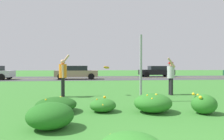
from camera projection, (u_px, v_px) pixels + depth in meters
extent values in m
plane|color=#387A2D|center=(109.00, 88.00, 12.32)|extent=(120.00, 120.00, 0.00)
cube|color=#424244|center=(101.00, 78.00, 23.14)|extent=(120.00, 8.66, 0.01)
cube|color=yellow|center=(101.00, 78.00, 23.14)|extent=(120.00, 0.16, 0.00)
sphere|color=yellow|center=(126.00, 137.00, 3.00)|extent=(0.07, 0.07, 0.07)
sphere|color=yellow|center=(111.00, 136.00, 2.95)|extent=(0.07, 0.07, 0.07)
ellipsoid|color=#2D7526|center=(153.00, 103.00, 5.78)|extent=(1.13, 1.01, 0.56)
sphere|color=yellow|center=(147.00, 95.00, 5.61)|extent=(0.05, 0.05, 0.05)
sphere|color=yellow|center=(152.00, 99.00, 5.41)|extent=(0.05, 0.05, 0.05)
sphere|color=yellow|center=(156.00, 95.00, 5.63)|extent=(0.07, 0.07, 0.07)
ellipsoid|color=#2D7526|center=(103.00, 105.00, 5.83)|extent=(0.79, 0.69, 0.39)
sphere|color=gold|center=(102.00, 102.00, 6.08)|extent=(0.05, 0.05, 0.05)
sphere|color=gold|center=(105.00, 97.00, 6.10)|extent=(0.09, 0.09, 0.09)
sphere|color=gold|center=(97.00, 100.00, 5.78)|extent=(0.05, 0.05, 0.05)
sphere|color=gold|center=(103.00, 105.00, 5.53)|extent=(0.06, 0.06, 0.06)
sphere|color=gold|center=(99.00, 103.00, 5.80)|extent=(0.06, 0.06, 0.06)
ellipsoid|color=#23661E|center=(50.00, 116.00, 4.24)|extent=(1.02, 0.96, 0.58)
sphere|color=yellow|center=(68.00, 112.00, 4.39)|extent=(0.06, 0.06, 0.06)
sphere|color=yellow|center=(51.00, 107.00, 4.47)|extent=(0.06, 0.06, 0.06)
sphere|color=yellow|center=(66.00, 109.00, 4.47)|extent=(0.09, 0.09, 0.09)
sphere|color=yellow|center=(60.00, 110.00, 4.22)|extent=(0.06, 0.06, 0.06)
sphere|color=yellow|center=(63.00, 111.00, 4.14)|extent=(0.06, 0.06, 0.06)
sphere|color=yellow|center=(47.00, 112.00, 4.42)|extent=(0.09, 0.09, 0.09)
ellipsoid|color=#1E5619|center=(56.00, 105.00, 5.80)|extent=(1.21, 1.25, 0.44)
sphere|color=yellow|center=(46.00, 100.00, 5.54)|extent=(0.06, 0.06, 0.06)
sphere|color=yellow|center=(51.00, 103.00, 5.89)|extent=(0.06, 0.06, 0.06)
sphere|color=yellow|center=(62.00, 98.00, 6.06)|extent=(0.06, 0.06, 0.06)
sphere|color=yellow|center=(61.00, 98.00, 5.95)|extent=(0.09, 0.09, 0.09)
ellipsoid|color=#2D7526|center=(204.00, 104.00, 5.59)|extent=(0.72, 0.66, 0.56)
sphere|color=yellow|center=(193.00, 94.00, 5.61)|extent=(0.08, 0.08, 0.08)
sphere|color=yellow|center=(200.00, 97.00, 5.39)|extent=(0.09, 0.09, 0.09)
sphere|color=yellow|center=(197.00, 101.00, 5.92)|extent=(0.07, 0.07, 0.07)
sphere|color=yellow|center=(209.00, 102.00, 5.47)|extent=(0.09, 0.09, 0.09)
sphere|color=yellow|center=(205.00, 99.00, 5.67)|extent=(0.06, 0.06, 0.06)
sphere|color=yellow|center=(203.00, 103.00, 5.49)|extent=(0.09, 0.09, 0.09)
sphere|color=yellow|center=(198.00, 95.00, 5.63)|extent=(0.07, 0.07, 0.07)
cube|color=#93969B|center=(141.00, 68.00, 7.50)|extent=(0.07, 0.10, 2.60)
cylinder|color=orange|center=(63.00, 71.00, 8.65)|extent=(0.34, 0.34, 0.61)
sphere|color=tan|center=(63.00, 62.00, 8.64)|extent=(0.21, 0.21, 0.21)
cylinder|color=black|center=(63.00, 87.00, 8.75)|extent=(0.14, 0.14, 0.87)
cylinder|color=black|center=(63.00, 88.00, 8.58)|extent=(0.14, 0.14, 0.87)
cylinder|color=tan|center=(65.00, 60.00, 8.85)|extent=(0.43, 0.10, 0.51)
cylinder|color=tan|center=(63.00, 71.00, 8.46)|extent=(0.11, 0.09, 0.58)
cylinder|color=#B2B2B7|center=(171.00, 72.00, 9.32)|extent=(0.34, 0.34, 0.57)
sphere|color=tan|center=(171.00, 64.00, 9.31)|extent=(0.21, 0.21, 0.21)
cylinder|color=black|center=(172.00, 87.00, 9.24)|extent=(0.14, 0.14, 0.81)
cylinder|color=black|center=(170.00, 86.00, 9.41)|extent=(0.14, 0.14, 0.81)
cylinder|color=tan|center=(171.00, 63.00, 9.10)|extent=(0.40, 0.10, 0.48)
cylinder|color=tan|center=(169.00, 73.00, 9.51)|extent=(0.11, 0.09, 0.54)
cylinder|color=red|center=(171.00, 63.00, 9.31)|extent=(0.22, 0.22, 0.07)
cylinder|color=red|center=(169.00, 63.00, 9.30)|extent=(0.14, 0.14, 0.02)
cylinder|color=orange|center=(106.00, 67.00, 9.12)|extent=(0.29, 0.26, 0.14)
torus|color=orange|center=(106.00, 68.00, 9.12)|extent=(0.28, 0.26, 0.14)
cube|color=black|center=(156.00, 72.00, 25.86)|extent=(4.50, 1.82, 0.66)
cube|color=black|center=(157.00, 68.00, 25.86)|extent=(2.10, 1.64, 0.52)
cylinder|color=black|center=(147.00, 75.00, 24.81)|extent=(0.66, 0.22, 0.66)
cylinder|color=black|center=(143.00, 74.00, 26.58)|extent=(0.66, 0.22, 0.66)
cylinder|color=black|center=(170.00, 75.00, 25.14)|extent=(0.66, 0.22, 0.66)
cylinder|color=black|center=(165.00, 74.00, 26.91)|extent=(0.66, 0.22, 0.66)
cube|color=#937F60|center=(77.00, 73.00, 20.90)|extent=(4.50, 1.82, 0.66)
cube|color=black|center=(78.00, 68.00, 20.91)|extent=(2.10, 1.64, 0.52)
cylinder|color=black|center=(61.00, 77.00, 19.86)|extent=(0.66, 0.22, 0.66)
cylinder|color=black|center=(63.00, 76.00, 21.63)|extent=(0.66, 0.22, 0.66)
cylinder|color=black|center=(91.00, 77.00, 20.19)|extent=(0.66, 0.22, 0.66)
cylinder|color=black|center=(91.00, 76.00, 21.96)|extent=(0.66, 0.22, 0.66)
cylinder|color=black|center=(2.00, 77.00, 19.25)|extent=(0.66, 0.22, 0.66)
cylinder|color=black|center=(9.00, 76.00, 21.02)|extent=(0.66, 0.22, 0.66)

